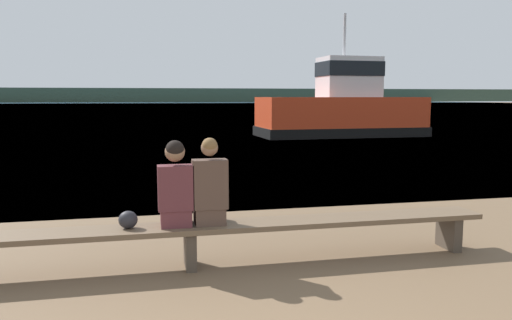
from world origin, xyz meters
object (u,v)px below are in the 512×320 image
at_px(person_right, 210,188).
at_px(shopping_bag, 128,220).
at_px(bench_main, 190,233).
at_px(tugboat_red, 342,111).
at_px(person_left, 176,188).

relative_size(person_right, shopping_bag, 4.77).
distance_m(bench_main, tugboat_red, 20.40).
relative_size(bench_main, person_left, 7.38).
height_order(person_right, shopping_bag, person_right).
xyz_separation_m(person_left, person_right, (0.39, 0.00, -0.01)).
distance_m(person_left, person_right, 0.39).
bearing_deg(tugboat_red, person_right, 151.95).
bearing_deg(shopping_bag, tugboat_red, 61.29).
distance_m(bench_main, person_left, 0.56).
bearing_deg(person_left, bench_main, -0.61).
height_order(person_left, shopping_bag, person_left).
distance_m(person_left, tugboat_red, 20.45).
bearing_deg(bench_main, person_right, 0.71).
xyz_separation_m(bench_main, tugboat_red, (9.25, 18.16, 0.84)).
bearing_deg(person_left, tugboat_red, 62.63).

